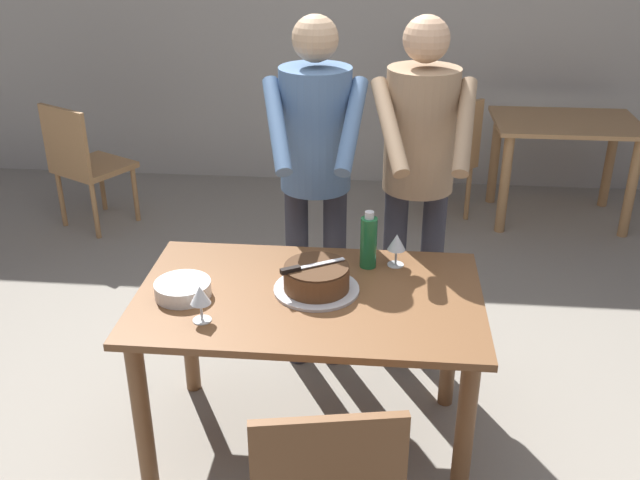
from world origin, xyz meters
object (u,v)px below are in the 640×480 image
person_standing_beside (419,163)px  background_chair_0 (443,157)px  background_chair_1 (84,162)px  plate_stack (183,289)px  water_bottle (369,242)px  wine_glass_near (397,243)px  cake_knife (300,268)px  main_dining_table (309,321)px  cake_on_platter (316,279)px  person_cutting_cake (315,162)px  wine_glass_far (200,296)px  background_table (564,143)px

person_standing_beside → background_chair_0: size_ratio=1.91×
background_chair_0 → background_chair_1: size_ratio=1.00×
plate_stack → water_bottle: bearing=24.0°
plate_stack → wine_glass_near: wine_glass_near is taller
cake_knife → person_standing_beside: person_standing_beside is taller
background_chair_0 → person_standing_beside: bearing=-98.1°
main_dining_table → cake_on_platter: cake_on_platter is taller
person_cutting_cake → background_chair_0: size_ratio=1.91×
water_bottle → person_cutting_cake: bearing=124.9°
cake_on_platter → cake_knife: (-0.06, -0.04, 0.06)m
main_dining_table → wine_glass_far: wine_glass_far is taller
main_dining_table → plate_stack: size_ratio=6.18×
cake_on_platter → main_dining_table: bearing=-130.7°
cake_on_platter → background_table: bearing=59.5°
cake_on_platter → background_table: (1.51, 2.56, -0.22)m
wine_glass_far → background_chair_1: background_chair_1 is taller
main_dining_table → cake_on_platter: bearing=49.3°
water_bottle → background_chair_1: (-2.02, 1.87, -0.37)m
plate_stack → background_table: 3.34m
person_cutting_cake → background_table: (1.57, 1.97, -0.50)m
cake_on_platter → water_bottle: bearing=49.2°
person_cutting_cake → wine_glass_far: bearing=-111.4°
main_dining_table → background_chair_0: background_chair_0 is taller
plate_stack → wine_glass_near: 0.90m
water_bottle → person_cutting_cake: 0.50m
background_chair_0 → wine_glass_far: bearing=-111.5°
wine_glass_near → wine_glass_far: 0.87m
plate_stack → background_chair_0: background_chair_0 is taller
cake_knife → background_chair_1: (-1.76, 2.13, -0.37)m
main_dining_table → water_bottle: 0.42m
main_dining_table → background_chair_0: (0.69, 2.45, -0.13)m
cake_on_platter → wine_glass_near: wine_glass_near is taller
cake_on_platter → cake_knife: bearing=-149.8°
person_standing_beside → cake_on_platter: bearing=-122.8°
cake_on_platter → background_chair_0: size_ratio=0.38×
main_dining_table → background_table: main_dining_table is taller
cake_knife → background_chair_1: bearing=129.6°
main_dining_table → person_cutting_cake: bearing=93.2°
water_bottle → background_chair_1: water_bottle is taller
wine_glass_far → background_table: size_ratio=0.14×
cake_on_platter → person_standing_beside: size_ratio=0.20×
main_dining_table → plate_stack: bearing=-173.1°
wine_glass_far → background_chair_1: bearing=121.2°
person_standing_beside → background_chair_0: (0.26, 1.80, -0.58)m
person_standing_beside → background_chair_1: person_standing_beside is taller
person_cutting_cake → background_table: 2.56m
main_dining_table → person_standing_beside: person_standing_beside is taller
water_bottle → person_cutting_cake: person_cutting_cake is taller
wine_glass_near → background_table: 2.62m
main_dining_table → wine_glass_near: (0.34, 0.28, 0.23)m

